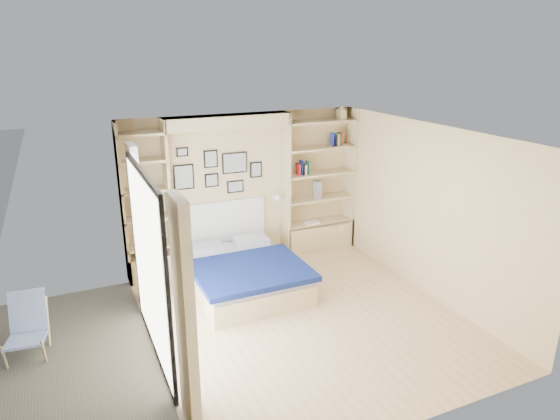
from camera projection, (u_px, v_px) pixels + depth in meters
name	position (u px, v px, depth m)	size (l,w,h in m)	color
ground	(303.00, 317.00, 6.78)	(4.50, 4.50, 0.00)	tan
room_shell	(236.00, 213.00, 7.61)	(4.50, 4.50, 4.50)	#D0B67F
bed	(243.00, 273.00, 7.49)	(1.61, 2.12, 1.07)	#DAC282
photo_gallery	(217.00, 170.00, 8.03)	(1.48, 0.02, 0.82)	black
reading_lamps	(232.00, 203.00, 8.05)	(1.92, 0.12, 0.15)	silver
shelf_decor	(306.00, 159.00, 8.47)	(3.60, 0.23, 2.03)	#A51E1E
deck	(5.00, 388.00, 5.38)	(3.20, 4.00, 0.05)	brown
deck_chair	(27.00, 327.00, 5.91)	(0.51, 0.77, 0.73)	tan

